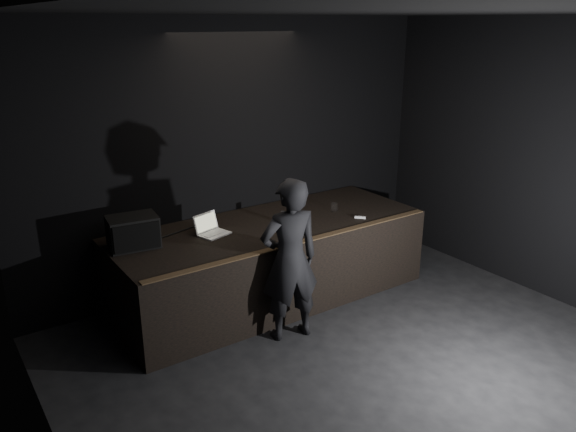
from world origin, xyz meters
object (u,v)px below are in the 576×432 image
(laptop, at_px, (211,229))
(person, at_px, (290,260))
(stage_riser, at_px, (270,261))
(stage_monitor, at_px, (133,232))
(beer_can, at_px, (283,217))

(laptop, bearing_deg, person, -85.29)
(stage_riser, height_order, person, person)
(stage_monitor, bearing_deg, stage_riser, -0.83)
(stage_riser, bearing_deg, laptop, 170.84)
(stage_riser, height_order, laptop, laptop)
(laptop, xyz_separation_m, beer_can, (0.93, -0.18, 0.01))
(stage_monitor, xyz_separation_m, laptop, (0.91, -0.12, -0.12))
(stage_monitor, distance_m, person, 1.79)
(stage_monitor, distance_m, laptop, 0.92)
(beer_can, bearing_deg, stage_riser, 161.74)
(stage_monitor, height_order, beer_can, stage_monitor)
(person, bearing_deg, stage_riser, -100.23)
(stage_riser, height_order, stage_monitor, stage_monitor)
(stage_monitor, xyz_separation_m, person, (1.32, -1.19, -0.24))
(stage_riser, relative_size, stage_monitor, 6.80)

